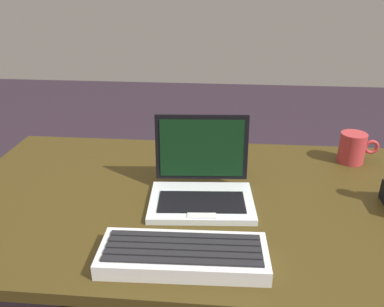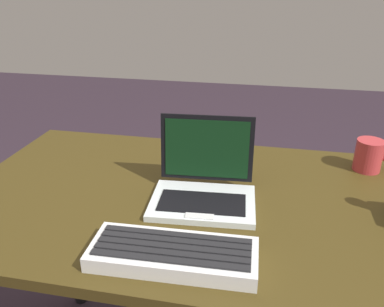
{
  "view_description": "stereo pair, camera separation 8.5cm",
  "coord_description": "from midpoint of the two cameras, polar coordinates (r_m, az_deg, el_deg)",
  "views": [
    {
      "loc": [
        0.01,
        -0.84,
        1.23
      ],
      "look_at": [
        -0.06,
        -0.07,
        0.88
      ],
      "focal_mm": 36.64,
      "sensor_mm": 36.0,
      "label": 1
    },
    {
      "loc": [
        0.09,
        -0.83,
        1.23
      ],
      "look_at": [
        -0.06,
        -0.07,
        0.88
      ],
      "focal_mm": 36.64,
      "sensor_mm": 36.0,
      "label": 2
    }
  ],
  "objects": [
    {
      "name": "external_keyboard",
      "position": [
        0.77,
        -4.54,
        -14.59
      ],
      "size": [
        0.32,
        0.13,
        0.04
      ],
      "color": "silver",
      "rests_on": "desk"
    },
    {
      "name": "laptop_front",
      "position": [
        0.95,
        -1.18,
        -4.69
      ],
      "size": [
        0.26,
        0.21,
        0.19
      ],
      "color": "silver",
      "rests_on": "desk"
    },
    {
      "name": "coffee_mug",
      "position": [
        1.21,
        20.54,
        0.75
      ],
      "size": [
        0.11,
        0.07,
        0.09
      ],
      "color": "#B53336",
      "rests_on": "desk"
    },
    {
      "name": "desk",
      "position": [
        1.03,
        1.43,
        -11.14
      ],
      "size": [
        1.32,
        0.7,
        0.74
      ],
      "color": "#3D3011",
      "rests_on": "ground"
    }
  ]
}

